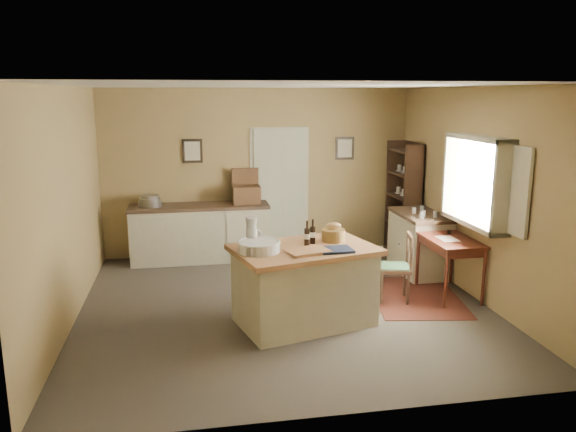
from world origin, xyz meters
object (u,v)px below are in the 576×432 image
object	(u,v)px
desk_chair	(394,268)
sideboard	(201,231)
writing_desk	(450,246)
work_island	(303,283)
right_cabinet	(419,242)
shelving_unit	(406,199)

from	to	relation	value
desk_chair	sideboard	bearing A→B (deg)	150.23
sideboard	writing_desk	world-z (taller)	sideboard
work_island	writing_desk	world-z (taller)	work_island
writing_desk	right_cabinet	distance (m)	1.00
sideboard	writing_desk	bearing A→B (deg)	-34.64
work_island	desk_chair	world-z (taller)	work_island
desk_chair	right_cabinet	distance (m)	1.31
work_island	desk_chair	distance (m)	1.38
work_island	right_cabinet	size ratio (longest dim) A/B	1.60
sideboard	shelving_unit	distance (m)	3.36
work_island	sideboard	size ratio (longest dim) A/B	0.81
work_island	right_cabinet	distance (m)	2.59
sideboard	right_cabinet	size ratio (longest dim) A/B	1.96
work_island	desk_chair	bearing A→B (deg)	6.96
right_cabinet	writing_desk	bearing A→B (deg)	-89.99
work_island	shelving_unit	distance (m)	3.39
writing_desk	right_cabinet	world-z (taller)	right_cabinet
shelving_unit	writing_desk	bearing A→B (deg)	-94.39
desk_chair	work_island	bearing A→B (deg)	-144.83
sideboard	right_cabinet	xyz separation A→B (m)	(3.17, -1.21, -0.02)
work_island	desk_chair	xyz separation A→B (m)	(1.29, 0.51, -0.05)
work_island	right_cabinet	world-z (taller)	work_island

